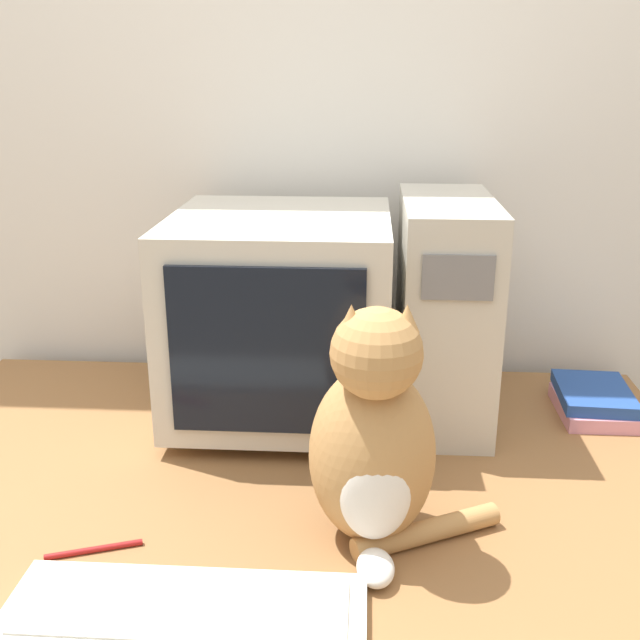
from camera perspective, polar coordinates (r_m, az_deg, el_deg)
wall_back at (r=1.68m, az=-0.95°, el=14.27°), size 7.00×0.05×2.50m
crt_monitor at (r=1.45m, az=-2.97°, el=0.41°), size 0.41×0.43×0.40m
computer_tower at (r=1.47m, az=9.39°, el=0.83°), size 0.17×0.39×0.43m
keyboard at (r=1.03m, az=-10.25°, el=-21.06°), size 0.46×0.16×0.02m
cat at (r=1.07m, az=4.16°, el=-9.35°), size 0.29×0.24×0.37m
book_stack at (r=1.60m, az=20.22°, el=-5.84°), size 0.15×0.19×0.05m
pen at (r=1.17m, az=-16.84°, el=-16.40°), size 0.13×0.05×0.01m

